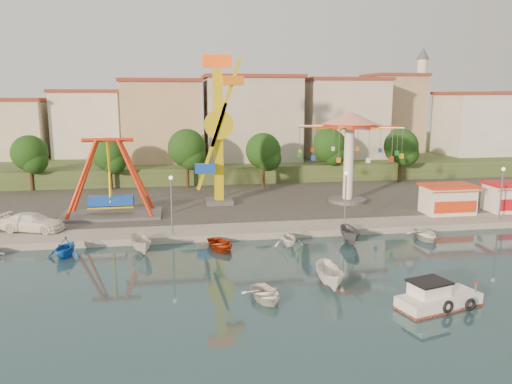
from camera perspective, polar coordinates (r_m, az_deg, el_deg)
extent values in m
plane|color=#143139|center=(33.98, 4.39, -11.12)|extent=(200.00, 200.00, 0.00)
cube|color=#9E998E|center=(93.70, -4.57, 3.31)|extent=(200.00, 100.00, 0.60)
cube|color=#4C4944|center=(62.23, -2.11, -0.29)|extent=(90.00, 28.00, 0.01)
cube|color=#384C26|center=(98.50, -4.83, 4.38)|extent=(200.00, 60.00, 3.00)
cube|color=#59595E|center=(53.21, -16.15, -2.51)|extent=(10.00, 5.00, 0.30)
cube|color=blue|center=(52.90, -16.23, -0.98)|extent=(4.50, 1.40, 1.00)
cylinder|color=red|center=(52.02, -16.60, 5.72)|extent=(5.00, 0.40, 0.40)
cube|color=#59595E|center=(57.14, -4.23, -1.08)|extent=(3.00, 3.00, 0.50)
cube|color=yellow|center=(56.08, -4.34, 6.18)|extent=(1.00, 1.00, 15.00)
cube|color=#E44A0C|center=(56.00, -4.47, 14.68)|extent=(3.20, 0.50, 1.40)
cylinder|color=yellow|center=(55.18, -4.29, 7.67)|extent=(3.20, 0.50, 3.20)
cube|color=yellow|center=(54.97, -3.46, 10.14)|extent=(3.54, 0.35, 9.58)
cube|color=orange|center=(55.08, -2.64, 12.61)|extent=(2.20, 1.20, 1.00)
cylinder|color=#59595E|center=(58.82, 10.38, -0.93)|extent=(4.40, 4.40, 0.40)
cylinder|color=white|center=(58.10, 10.53, 3.22)|extent=(1.10, 1.10, 9.00)
cylinder|color=red|center=(57.69, 10.68, 7.45)|extent=(6.00, 6.00, 0.50)
cone|color=red|center=(57.64, 10.71, 8.35)|extent=(6.40, 6.40, 1.40)
cube|color=white|center=(55.81, 21.05, -0.88)|extent=(5.00, 3.00, 2.80)
cube|color=red|center=(55.53, 21.16, 0.69)|extent=(5.40, 3.40, 0.25)
cube|color=red|center=(54.16, 22.03, 0.00)|extent=(5.00, 0.77, 0.43)
cube|color=white|center=(59.79, 27.08, -0.61)|extent=(5.00, 3.00, 2.80)
cube|color=red|center=(59.53, 27.21, 0.86)|extent=(5.40, 3.40, 0.25)
cylinder|color=#59595E|center=(44.62, -9.61, -1.68)|extent=(0.14, 0.14, 5.00)
cylinder|color=#59595E|center=(47.26, 10.17, -0.99)|extent=(0.14, 0.14, 5.00)
cylinder|color=#59595E|center=(54.66, 26.20, -0.34)|extent=(0.14, 0.14, 5.00)
cylinder|color=#382314|center=(70.77, -24.27, 1.59)|extent=(0.44, 0.44, 3.60)
sphere|color=black|center=(70.38, -24.47, 4.07)|extent=(4.60, 4.60, 4.60)
cylinder|color=#382314|center=(68.14, -16.28, 1.71)|extent=(0.44, 0.44, 3.40)
sphere|color=black|center=(67.75, -16.41, 4.15)|extent=(4.35, 4.35, 4.35)
cylinder|color=#382314|center=(67.17, -7.83, 2.15)|extent=(0.44, 0.44, 3.92)
sphere|color=black|center=(66.74, -7.91, 5.01)|extent=(5.02, 5.02, 5.02)
cylinder|color=#382314|center=(66.75, 0.82, 2.08)|extent=(0.44, 0.44, 3.66)
sphere|color=black|center=(66.34, 0.83, 4.76)|extent=(4.68, 4.68, 4.68)
cylinder|color=#382314|center=(72.00, 8.27, 2.67)|extent=(0.44, 0.44, 3.80)
sphere|color=black|center=(71.60, 8.34, 5.26)|extent=(4.86, 4.86, 4.86)
cylinder|color=#382314|center=(73.97, 16.11, 2.57)|extent=(0.44, 0.44, 3.77)
sphere|color=black|center=(73.59, 16.24, 5.06)|extent=(4.83, 4.83, 4.83)
cube|color=silver|center=(83.27, -18.90, 6.65)|extent=(12.33, 9.01, 8.63)
cube|color=tan|center=(82.63, -9.79, 7.95)|extent=(11.95, 9.28, 11.23)
cube|color=beige|center=(80.62, 0.15, 7.31)|extent=(12.59, 10.50, 9.20)
cube|color=beige|center=(87.10, 8.62, 7.48)|extent=(10.75, 9.23, 9.24)
cube|color=tan|center=(90.32, 17.14, 7.86)|extent=(12.77, 10.96, 11.21)
cube|color=silver|center=(94.78, 24.05, 7.88)|extent=(8.23, 8.98, 12.36)
cylinder|color=silver|center=(95.15, 18.23, 9.38)|extent=(1.80, 1.80, 16.00)
cylinder|color=#59595E|center=(95.19, 18.41, 12.39)|extent=(2.80, 2.80, 0.30)
cone|color=#59595E|center=(95.40, 18.56, 14.78)|extent=(2.20, 2.20, 2.00)
cube|color=white|center=(33.21, 20.14, -11.74)|extent=(5.61, 3.31, 0.95)
cube|color=red|center=(33.30, 20.11, -12.11)|extent=(5.61, 3.31, 0.17)
cube|color=white|center=(32.71, 19.15, -10.53)|extent=(2.45, 2.07, 0.95)
cube|color=black|center=(32.53, 19.21, -9.67)|extent=(2.70, 2.33, 0.13)
torus|color=black|center=(32.31, 21.08, -12.14)|extent=(0.83, 0.41, 0.80)
torus|color=black|center=(33.10, 23.29, -11.76)|extent=(0.83, 0.41, 0.80)
imported|color=white|center=(32.28, 1.06, -11.61)|extent=(3.05, 3.89, 0.73)
imported|color=white|center=(34.45, 8.47, -9.49)|extent=(1.74, 4.14, 1.57)
imported|color=white|center=(49.78, -24.16, -3.16)|extent=(6.10, 3.80, 1.65)
imported|color=blue|center=(43.03, -21.01, -5.89)|extent=(3.37, 3.68, 1.63)
imported|color=beige|center=(42.22, -12.99, -5.87)|extent=(2.39, 3.99, 1.45)
imported|color=#AE2D0D|center=(42.36, -4.10, -6.01)|extent=(3.71, 4.48, 0.80)
imported|color=white|center=(43.15, 3.72, -5.18)|extent=(2.66, 3.04, 1.54)
imported|color=#57575C|center=(44.71, 10.72, -4.84)|extent=(1.71, 3.83, 1.44)
imported|color=white|center=(47.66, 18.82, -4.65)|extent=(3.41, 4.32, 0.81)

